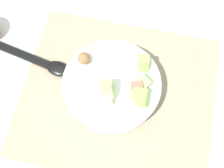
% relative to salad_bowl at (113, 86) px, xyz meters
% --- Properties ---
extents(ground_plane, '(2.40, 2.40, 0.00)m').
position_rel_salad_bowl_xyz_m(ground_plane, '(-0.01, 0.00, -0.04)').
color(ground_plane, silver).
extents(placemat, '(0.43, 0.38, 0.01)m').
position_rel_salad_bowl_xyz_m(placemat, '(-0.01, 0.00, -0.04)').
color(placemat, gray).
rests_on(placemat, ground_plane).
extents(salad_bowl, '(0.21, 0.21, 0.11)m').
position_rel_salad_bowl_xyz_m(salad_bowl, '(0.00, 0.00, 0.00)').
color(salad_bowl, white).
rests_on(salad_bowl, placemat).
extents(serving_spoon, '(0.23, 0.07, 0.01)m').
position_rel_salad_bowl_xyz_m(serving_spoon, '(0.18, -0.04, -0.03)').
color(serving_spoon, black).
rests_on(serving_spoon, placemat).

